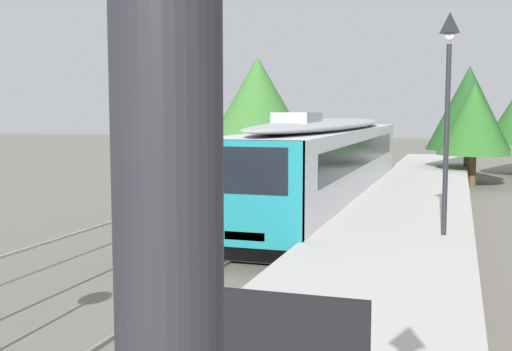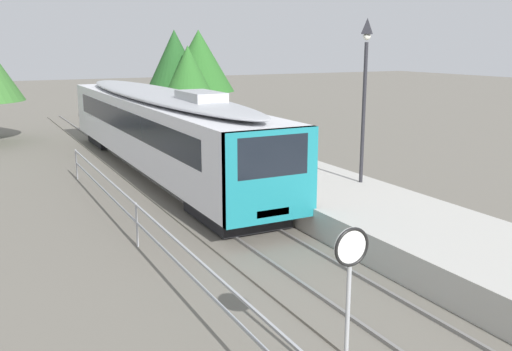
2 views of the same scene
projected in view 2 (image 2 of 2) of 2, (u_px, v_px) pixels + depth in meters
The scene contains 9 objects.
ground_plane at pixel (138, 234), 16.55m from camera, with size 160.00×160.00×0.00m, color #6B665B.
track_rails at pixel (231, 219), 17.89m from camera, with size 3.20×60.00×0.14m.
commuter_train at pixel (157, 124), 23.77m from camera, with size 2.82×20.35×3.74m.
station_platform at pixel (318, 194), 19.25m from camera, with size 3.90×60.00×0.90m, color #B7B5AD.
platform_lamp_mid_platform at pixel (365, 70), 18.21m from camera, with size 0.34×0.34×5.35m.
speed_limit_sign at pixel (350, 271), 8.43m from camera, with size 0.61×0.10×2.81m.
tree_behind_station_far at pixel (175, 66), 36.40m from camera, with size 4.46×4.46×6.38m.
tree_distant_left at pixel (188, 76), 35.21m from camera, with size 3.73×3.73×5.40m.
tree_distant_centre at pixel (199, 61), 42.28m from camera, with size 5.25×5.25×6.53m.
Camera 2 is at (-7.15, 6.43, 5.41)m, focal length 39.66 mm.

